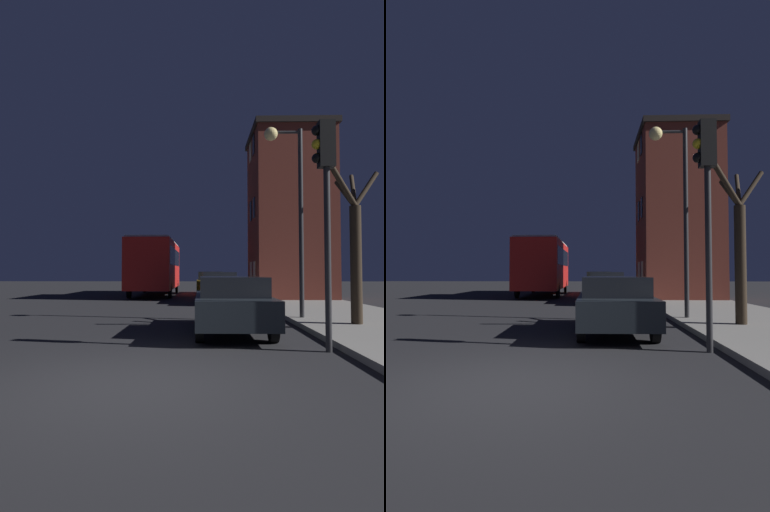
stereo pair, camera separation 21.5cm
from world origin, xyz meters
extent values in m
plane|color=black|center=(0.00, 0.00, 0.00)|extent=(120.00, 120.00, 0.00)
cube|color=brown|center=(5.83, 16.75, 4.57)|extent=(4.03, 4.70, 8.87)
cube|color=black|center=(5.83, 16.75, 9.16)|extent=(4.27, 4.94, 0.30)
cube|color=#E5C67F|center=(3.79, 16.05, 1.54)|extent=(0.03, 0.70, 1.10)
cube|color=#E5C67F|center=(3.79, 17.46, 1.54)|extent=(0.03, 0.70, 1.10)
cube|color=black|center=(3.79, 16.05, 4.97)|extent=(0.03, 0.70, 1.10)
cube|color=black|center=(3.79, 17.46, 4.97)|extent=(0.03, 0.70, 1.10)
cube|color=black|center=(3.79, 16.05, 8.41)|extent=(0.03, 0.70, 1.10)
cube|color=#E5C67F|center=(3.79, 17.46, 8.41)|extent=(0.03, 0.70, 1.10)
cylinder|color=#28282B|center=(4.02, 6.92, 3.04)|extent=(0.14, 0.14, 5.81)
cylinder|color=#28282B|center=(3.57, 6.92, 5.84)|extent=(0.90, 0.09, 0.09)
sphere|color=#F9E08C|center=(3.12, 6.92, 5.79)|extent=(0.42, 0.42, 0.42)
cylinder|color=#28282B|center=(3.36, 2.31, 1.76)|extent=(0.12, 0.12, 3.52)
cube|color=black|center=(3.36, 2.31, 3.97)|extent=(0.30, 0.24, 0.90)
sphere|color=black|center=(3.18, 2.31, 4.24)|extent=(0.20, 0.20, 0.20)
sphere|color=yellow|center=(3.18, 2.31, 3.97)|extent=(0.20, 0.20, 0.20)
sphere|color=black|center=(3.18, 2.31, 3.70)|extent=(0.20, 0.20, 0.20)
cylinder|color=#2D2319|center=(5.09, 5.42, 1.71)|extent=(0.30, 0.30, 3.15)
cylinder|color=#2D2319|center=(5.47, 5.61, 3.78)|extent=(0.90, 0.55, 1.07)
cylinder|color=#2D2319|center=(4.93, 5.65, 3.67)|extent=(0.51, 0.64, 0.85)
cylinder|color=#2D2319|center=(4.69, 5.21, 3.83)|extent=(0.97, 0.58, 1.17)
cylinder|color=#2D2319|center=(5.28, 6.03, 3.84)|extent=(0.51, 1.33, 1.19)
cube|color=red|center=(-2.04, 20.95, 1.95)|extent=(2.56, 9.89, 2.94)
cube|color=black|center=(-2.04, 20.95, 2.48)|extent=(2.58, 9.10, 1.06)
cube|color=#B2B2B2|center=(-2.04, 20.95, 3.48)|extent=(2.43, 9.39, 0.12)
cylinder|color=black|center=(-0.85, 24.17, 0.48)|extent=(0.18, 0.96, 0.96)
cylinder|color=black|center=(-3.23, 24.17, 0.48)|extent=(0.18, 0.96, 0.96)
cylinder|color=black|center=(-0.85, 17.74, 0.48)|extent=(0.18, 0.96, 0.96)
cylinder|color=black|center=(-3.23, 17.74, 0.48)|extent=(0.18, 0.96, 0.96)
cube|color=black|center=(1.70, 4.76, 0.62)|extent=(1.76, 4.51, 0.63)
cube|color=black|center=(1.70, 4.54, 1.16)|extent=(1.55, 2.35, 0.46)
cylinder|color=black|center=(2.49, 6.23, 0.31)|extent=(0.18, 0.61, 0.61)
cylinder|color=black|center=(0.91, 6.23, 0.31)|extent=(0.18, 0.61, 0.61)
cylinder|color=black|center=(2.49, 3.30, 0.31)|extent=(0.18, 0.61, 0.61)
cylinder|color=black|center=(0.91, 3.30, 0.31)|extent=(0.18, 0.61, 0.61)
cube|color=#B7BABF|center=(1.82, 14.49, 0.65)|extent=(1.78, 4.53, 0.74)
cube|color=black|center=(1.82, 14.27, 1.27)|extent=(1.57, 2.36, 0.49)
cylinder|color=black|center=(2.62, 15.97, 0.28)|extent=(0.18, 0.56, 0.56)
cylinder|color=black|center=(1.02, 15.97, 0.28)|extent=(0.18, 0.56, 0.56)
cylinder|color=black|center=(2.62, 13.02, 0.28)|extent=(0.18, 0.56, 0.56)
cylinder|color=black|center=(1.02, 13.02, 0.28)|extent=(0.18, 0.56, 0.56)
cube|color=olive|center=(1.58, 22.66, 0.63)|extent=(1.86, 4.59, 0.62)
cube|color=black|center=(1.58, 22.43, 1.24)|extent=(1.64, 2.39, 0.60)
cylinder|color=black|center=(2.42, 24.16, 0.33)|extent=(0.18, 0.65, 0.65)
cylinder|color=black|center=(0.74, 24.16, 0.33)|extent=(0.18, 0.65, 0.65)
cylinder|color=black|center=(2.42, 21.17, 0.33)|extent=(0.18, 0.65, 0.65)
cylinder|color=black|center=(0.74, 21.17, 0.33)|extent=(0.18, 0.65, 0.65)
camera|label=1|loc=(0.94, -5.33, 1.51)|focal=28.00mm
camera|label=2|loc=(1.16, -5.33, 1.51)|focal=28.00mm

